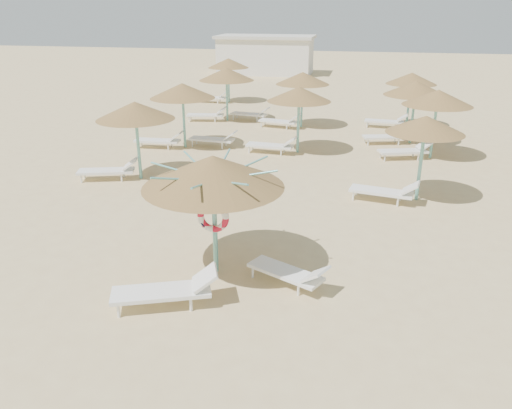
# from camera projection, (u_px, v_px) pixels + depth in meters

# --- Properties ---
(ground) EXTENTS (120.00, 120.00, 0.00)m
(ground) POSITION_uv_depth(u_px,v_px,m) (233.00, 269.00, 11.48)
(ground) COLOR #D1B87F
(ground) RESTS_ON ground
(main_palapa) EXTENTS (3.05, 3.05, 2.74)m
(main_palapa) POSITION_uv_depth(u_px,v_px,m) (213.00, 172.00, 10.52)
(main_palapa) COLOR #68B4AE
(main_palapa) RESTS_ON ground
(lounger_main_a) EXTENTS (2.19, 1.35, 0.77)m
(lounger_main_a) POSITION_uv_depth(u_px,v_px,m) (168.00, 290.00, 9.95)
(lounger_main_a) COLOR white
(lounger_main_a) RESTS_ON ground
(lounger_main_b) EXTENTS (1.88, 1.29, 0.66)m
(lounger_main_b) POSITION_uv_depth(u_px,v_px,m) (290.00, 272.00, 10.70)
(lounger_main_b) COLOR white
(lounger_main_b) RESTS_ON ground
(palapa_field) EXTENTS (19.60, 18.27, 2.71)m
(palapa_field) POSITION_uv_depth(u_px,v_px,m) (330.00, 92.00, 20.81)
(palapa_field) COLOR #68B4AE
(palapa_field) RESTS_ON ground
(service_hut) EXTENTS (8.40, 4.40, 3.25)m
(service_hut) POSITION_uv_depth(u_px,v_px,m) (266.00, 55.00, 43.82)
(service_hut) COLOR silver
(service_hut) RESTS_ON ground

